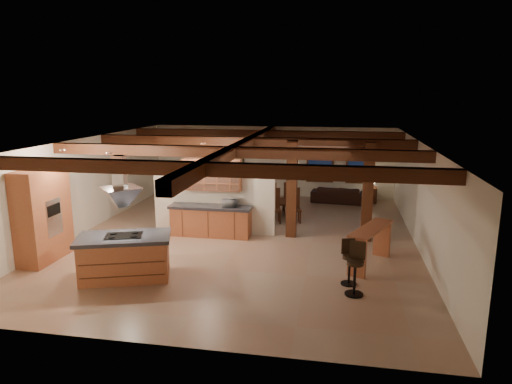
# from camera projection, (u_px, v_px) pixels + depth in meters

# --- Properties ---
(ground) EXTENTS (12.00, 12.00, 0.00)m
(ground) POSITION_uv_depth(u_px,v_px,m) (242.00, 239.00, 13.60)
(ground) COLOR tan
(ground) RESTS_ON ground
(room_walls) EXTENTS (12.00, 12.00, 12.00)m
(room_walls) POSITION_uv_depth(u_px,v_px,m) (242.00, 180.00, 13.22)
(room_walls) COLOR white
(room_walls) RESTS_ON ground
(ceiling_beams) EXTENTS (10.00, 12.00, 0.28)m
(ceiling_beams) POSITION_uv_depth(u_px,v_px,m) (242.00, 146.00, 13.01)
(ceiling_beams) COLOR #411B10
(ceiling_beams) RESTS_ON room_walls
(timber_posts) EXTENTS (2.50, 0.30, 2.90)m
(timber_posts) POSITION_uv_depth(u_px,v_px,m) (330.00, 180.00, 13.27)
(timber_posts) COLOR #411B10
(timber_posts) RESTS_ON ground
(partition_wall) EXTENTS (3.80, 0.18, 2.20)m
(partition_wall) POSITION_uv_depth(u_px,v_px,m) (214.00, 198.00, 14.02)
(partition_wall) COLOR white
(partition_wall) RESTS_ON ground
(pantry_cabinet) EXTENTS (0.67, 1.60, 2.40)m
(pantry_cabinet) POSITION_uv_depth(u_px,v_px,m) (43.00, 215.00, 11.66)
(pantry_cabinet) COLOR #A95E36
(pantry_cabinet) RESTS_ON ground
(back_counter) EXTENTS (2.50, 0.66, 0.94)m
(back_counter) POSITION_uv_depth(u_px,v_px,m) (211.00, 221.00, 13.78)
(back_counter) COLOR #A95E36
(back_counter) RESTS_ON ground
(upper_display_cabinet) EXTENTS (1.80, 0.36, 0.95)m
(upper_display_cabinet) POSITION_uv_depth(u_px,v_px,m) (212.00, 175.00, 13.68)
(upper_display_cabinet) COLOR #A95E36
(upper_display_cabinet) RESTS_ON partition_wall
(range_hood) EXTENTS (1.10, 1.10, 1.40)m
(range_hood) POSITION_uv_depth(u_px,v_px,m) (121.00, 204.00, 10.34)
(range_hood) COLOR silver
(range_hood) RESTS_ON room_walls
(back_windows) EXTENTS (2.70, 0.07, 1.70)m
(back_windows) POSITION_uv_depth(u_px,v_px,m) (340.00, 162.00, 18.49)
(back_windows) COLOR #411B10
(back_windows) RESTS_ON room_walls
(framed_art) EXTENTS (0.65, 0.05, 0.85)m
(framed_art) POSITION_uv_depth(u_px,v_px,m) (237.00, 155.00, 19.21)
(framed_art) COLOR #411B10
(framed_art) RESTS_ON room_walls
(recessed_cans) EXTENTS (3.16, 2.46, 0.03)m
(recessed_cans) POSITION_uv_depth(u_px,v_px,m) (129.00, 149.00, 11.57)
(recessed_cans) COLOR silver
(recessed_cans) RESTS_ON room_walls
(kitchen_island) EXTENTS (2.36, 1.74, 1.05)m
(kitchen_island) POSITION_uv_depth(u_px,v_px,m) (125.00, 257.00, 10.60)
(kitchen_island) COLOR #A95E36
(kitchen_island) RESTS_ON ground
(dining_table) EXTENTS (1.76, 1.02, 0.61)m
(dining_table) POSITION_uv_depth(u_px,v_px,m) (272.00, 209.00, 15.83)
(dining_table) COLOR #3F1E0F
(dining_table) RESTS_ON ground
(sofa) EXTENTS (2.20, 1.02, 0.62)m
(sofa) POSITION_uv_depth(u_px,v_px,m) (339.00, 195.00, 18.03)
(sofa) COLOR black
(sofa) RESTS_ON ground
(microwave) EXTENTS (0.46, 0.32, 0.25)m
(microwave) POSITION_uv_depth(u_px,v_px,m) (230.00, 203.00, 13.55)
(microwave) COLOR #B3B3B8
(microwave) RESTS_ON back_counter
(bar_counter) EXTENTS (1.22, 1.94, 1.01)m
(bar_counter) POSITION_uv_depth(u_px,v_px,m) (371.00, 240.00, 11.32)
(bar_counter) COLOR #A95E36
(bar_counter) RESTS_ON ground
(side_table) EXTENTS (0.50, 0.50, 0.61)m
(side_table) POSITION_uv_depth(u_px,v_px,m) (370.00, 195.00, 18.02)
(side_table) COLOR #411B10
(side_table) RESTS_ON ground
(table_lamp) EXTENTS (0.29, 0.29, 0.34)m
(table_lamp) POSITION_uv_depth(u_px,v_px,m) (371.00, 181.00, 17.90)
(table_lamp) COLOR black
(table_lamp) RESTS_ON side_table
(bar_stool_a) EXTENTS (0.41, 0.43, 1.15)m
(bar_stool_a) POSITION_uv_depth(u_px,v_px,m) (355.00, 269.00, 9.73)
(bar_stool_a) COLOR black
(bar_stool_a) RESTS_ON ground
(bar_stool_b) EXTENTS (0.38, 0.39, 1.04)m
(bar_stool_b) POSITION_uv_depth(u_px,v_px,m) (349.00, 262.00, 10.28)
(bar_stool_b) COLOR black
(bar_stool_b) RESTS_ON ground
(dining_chairs) EXTENTS (2.15, 2.15, 1.15)m
(dining_chairs) POSITION_uv_depth(u_px,v_px,m) (272.00, 201.00, 15.77)
(dining_chairs) COLOR #411B10
(dining_chairs) RESTS_ON ground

